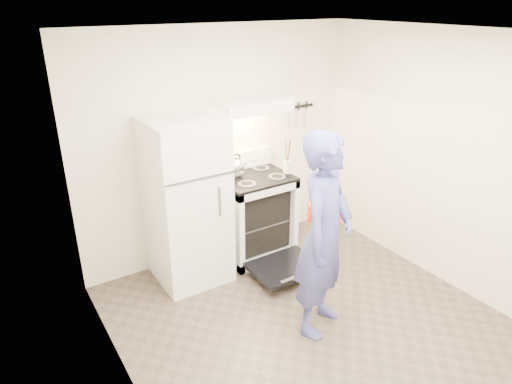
% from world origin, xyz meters
% --- Properties ---
extents(floor, '(3.60, 3.60, 0.00)m').
position_xyz_m(floor, '(0.00, 0.00, 0.00)').
color(floor, brown).
rests_on(floor, ground).
extents(back_wall, '(3.20, 0.02, 2.50)m').
position_xyz_m(back_wall, '(0.00, 1.80, 1.25)').
color(back_wall, beige).
rests_on(back_wall, ground).
extents(refrigerator, '(0.70, 0.70, 1.70)m').
position_xyz_m(refrigerator, '(-0.58, 1.45, 0.85)').
color(refrigerator, white).
rests_on(refrigerator, floor).
extents(stove_body, '(0.76, 0.65, 0.92)m').
position_xyz_m(stove_body, '(0.23, 1.48, 0.46)').
color(stove_body, white).
rests_on(stove_body, floor).
extents(cooktop, '(0.76, 0.65, 0.03)m').
position_xyz_m(cooktop, '(0.23, 1.48, 0.94)').
color(cooktop, black).
rests_on(cooktop, stove_body).
extents(backsplash, '(0.76, 0.07, 0.20)m').
position_xyz_m(backsplash, '(0.23, 1.76, 1.05)').
color(backsplash, white).
rests_on(backsplash, cooktop).
extents(oven_door, '(0.70, 0.54, 0.04)m').
position_xyz_m(oven_door, '(0.23, 0.88, 0.12)').
color(oven_door, black).
rests_on(oven_door, floor).
extents(oven_rack, '(0.60, 0.52, 0.01)m').
position_xyz_m(oven_rack, '(0.23, 1.48, 0.44)').
color(oven_rack, slate).
rests_on(oven_rack, stove_body).
extents(range_hood, '(0.76, 0.50, 0.12)m').
position_xyz_m(range_hood, '(0.23, 1.55, 1.71)').
color(range_hood, white).
rests_on(range_hood, back_wall).
extents(knife_strip, '(0.40, 0.02, 0.03)m').
position_xyz_m(knife_strip, '(1.05, 1.79, 1.55)').
color(knife_strip, black).
rests_on(knife_strip, back_wall).
extents(pizza_stone, '(0.31, 0.31, 0.02)m').
position_xyz_m(pizza_stone, '(0.26, 1.43, 0.45)').
color(pizza_stone, '#896C4D').
rests_on(pizza_stone, oven_rack).
extents(tea_kettle, '(0.21, 0.17, 0.26)m').
position_xyz_m(tea_kettle, '(0.06, 1.57, 1.08)').
color(tea_kettle, silver).
rests_on(tea_kettle, cooktop).
extents(utensil_jar, '(0.10, 0.10, 0.13)m').
position_xyz_m(utensil_jar, '(0.55, 1.31, 1.05)').
color(utensil_jar, silver).
rests_on(utensil_jar, cooktop).
extents(person, '(0.78, 0.70, 1.80)m').
position_xyz_m(person, '(0.05, 0.10, 0.90)').
color(person, '#39407C').
rests_on(person, floor).
extents(dutch_oven, '(0.38, 0.31, 0.24)m').
position_xyz_m(dutch_oven, '(0.29, 0.37, 0.95)').
color(dutch_oven, red).
rests_on(dutch_oven, person).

